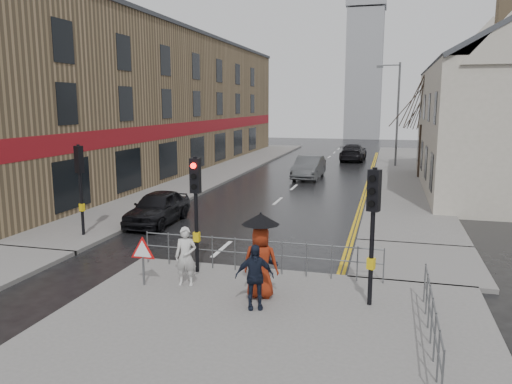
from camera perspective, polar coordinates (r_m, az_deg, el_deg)
The scene contains 24 objects.
ground at distance 14.91m, azimuth -7.71°, elevation -9.66°, with size 120.00×120.00×0.00m, color black.
near_pavement at distance 10.93m, azimuth 0.10°, elevation -16.82°, with size 10.00×9.00×0.14m, color #605E5B.
left_pavement at distance 38.19m, azimuth -3.44°, elevation 2.62°, with size 4.00×44.00×0.14m, color #605E5B.
right_pavement at distance 38.25m, azimuth 16.39°, elevation 2.24°, with size 4.00×40.00×0.14m, color #605E5B.
pavement_bridge_right at distance 16.70m, azimuth 17.89°, elevation -7.64°, with size 4.00×4.20×0.14m, color #605E5B.
building_left_terrace at distance 39.06m, azimuth -11.79°, elevation 9.85°, with size 8.00×42.00×10.00m, color #907653.
building_right_cream at distance 31.59m, azimuth 27.20°, elevation 8.56°, with size 9.00×16.40×10.10m.
church_tower at distance 75.13m, azimuth 12.25°, elevation 12.90°, with size 5.00×5.00×18.00m, color gray.
traffic_signal_near_left at distance 14.37m, azimuth -6.91°, elevation -0.23°, with size 0.28×0.27×3.40m.
traffic_signal_near_right at distance 12.19m, azimuth 13.24°, elevation -2.29°, with size 0.34×0.33×3.40m.
traffic_signal_far_left at distance 19.52m, azimuth -19.48°, elevation 1.98°, with size 0.34×0.33×3.40m.
guard_railing_front at distance 14.58m, azimuth 0.26°, elevation -6.47°, with size 7.14×0.04×1.00m.
guard_railing_side at distance 11.03m, azimuth 19.50°, elevation -12.73°, with size 0.04×4.54×1.00m.
warning_sign at distance 13.88m, azimuth -12.82°, elevation -6.80°, with size 0.80×0.07×1.35m.
street_lamp at distance 40.92m, azimuth 15.66°, elevation 9.28°, with size 1.83×0.25×8.00m.
tree_near at distance 34.97m, azimuth 18.56°, elevation 9.77°, with size 2.40×2.40×6.58m.
tree_far at distance 42.99m, azimuth 18.56°, elevation 8.78°, with size 2.40×2.40×5.64m.
pedestrian_a at distance 13.69m, azimuth -8.03°, elevation -7.30°, with size 0.59×0.39×1.61m, color beige.
pedestrian_b at distance 12.88m, azimuth 0.92°, elevation -8.53°, with size 0.74×0.58×1.53m, color black.
pedestrian_with_umbrella at distance 12.64m, azimuth 0.53°, elevation -7.01°, with size 0.96×0.96×2.18m.
pedestrian_d at distance 12.08m, azimuth -0.18°, elevation -9.64°, with size 0.93×0.39×1.59m, color black.
car_parked at distance 21.41m, azimuth -11.18°, elevation -1.75°, with size 1.64×4.07×1.39m, color black.
car_mid at distance 33.92m, azimuth 6.06°, elevation 2.81°, with size 1.60×4.59×1.51m, color #404244.
car_far at distance 45.33m, azimuth 11.06°, elevation 4.49°, with size 2.08×5.12×1.49m, color black.
Camera 1 is at (5.51, -12.92, 5.01)m, focal length 35.00 mm.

